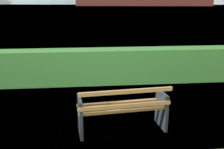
% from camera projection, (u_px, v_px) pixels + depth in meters
% --- Properties ---
extents(ground_plane, '(1400.00, 1400.00, 0.00)m').
position_uv_depth(ground_plane, '(122.00, 129.00, 4.72)').
color(ground_plane, '#4C6B33').
extents(water_surface, '(620.00, 620.00, 0.00)m').
position_uv_depth(water_surface, '(84.00, 5.00, 301.14)').
color(water_surface, slate).
rests_on(water_surface, ground_plane).
extents(park_bench, '(1.62, 0.72, 0.87)m').
position_uv_depth(park_bench, '(123.00, 109.00, 4.56)').
color(park_bench, '#A0703F').
rests_on(park_bench, ground_plane).
extents(hedge_row, '(9.92, 0.68, 0.97)m').
position_uv_depth(hedge_row, '(107.00, 66.00, 7.42)').
color(hedge_row, '#387A33').
rests_on(hedge_row, ground_plane).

